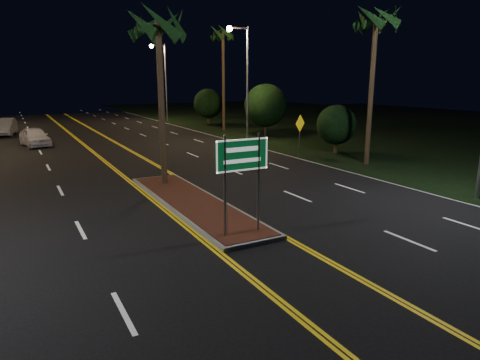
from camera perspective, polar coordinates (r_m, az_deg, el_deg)
ground at (r=11.78m, az=6.97°, el=-11.83°), size 120.00×120.00×0.00m
grass_right at (r=49.72m, az=18.76°, el=6.83°), size 40.00×110.00×0.01m
median_island at (r=17.55m, az=-6.33°, el=-3.01°), size 2.25×10.25×0.17m
highway_sign at (r=13.30m, az=0.29°, el=2.10°), size 1.80×0.08×3.20m
streetlight_right_mid at (r=34.99m, az=0.44°, el=14.38°), size 1.91×0.44×9.00m
streetlight_right_far at (r=53.39m, az=-10.29°, el=13.80°), size 1.91×0.44×9.00m
palm_median at (r=20.27m, az=-10.86°, el=19.55°), size 2.40×2.40×8.30m
palm_right_near at (r=26.65m, az=17.70°, el=19.65°), size 2.40×2.40×9.30m
palm_right_far at (r=43.29m, az=-2.28°, el=18.79°), size 2.40×2.40×10.30m
shrub_near at (r=30.21m, az=12.73°, el=7.19°), size 2.70×2.70×3.30m
shrub_mid at (r=38.49m, az=3.45°, el=9.90°), size 3.78×3.78×4.62m
shrub_far at (r=49.02m, az=-4.29°, el=10.15°), size 3.24×3.24×3.96m
car_near at (r=36.32m, az=-25.71°, el=5.40°), size 2.91×5.25×1.65m
car_far at (r=44.74m, az=-28.94°, el=6.38°), size 3.08×5.61×1.77m
warning_sign at (r=28.93m, az=7.99°, el=6.78°), size 1.04×0.49×2.70m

